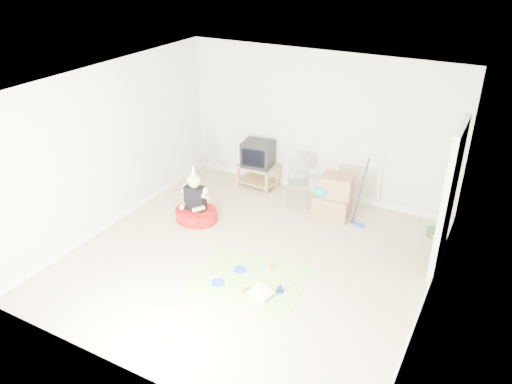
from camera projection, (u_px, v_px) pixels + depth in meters
The scene contains 16 objects.
ground at pixel (249, 258), 7.39m from camera, with size 5.00×5.00×0.00m, color #C2B18B.
doorway_recess at pixel (450, 201), 6.81m from camera, with size 0.02×0.90×2.05m, color black.
tv_stand at pixel (258, 174), 9.39m from camera, with size 0.74×0.51×0.44m.
crt_tv at pixel (258, 154), 9.20m from camera, with size 0.54×0.45×0.47m, color black.
folding_chair at pixel (298, 183), 8.70m from camera, with size 0.50×0.49×0.84m.
cardboard_boxes at pixel (333, 197), 8.36m from camera, with size 0.63×0.50×0.74m.
floor_mop at pixel (358, 211), 8.11m from camera, with size 0.28×0.36×1.08m.
book_pile at pixel (435, 232), 7.94m from camera, with size 0.26×0.30×0.11m.
seated_woman at pixel (196, 208), 8.28m from camera, with size 0.79×0.79×1.03m.
party_mat at pixel (248, 279), 6.94m from camera, with size 1.54×1.12×0.01m, color #ED3193.
birthday_cake at pixel (261, 293), 6.60m from camera, with size 0.31×0.27×0.14m.
blue_plate_near at pixel (240, 269), 7.12m from camera, with size 0.19×0.19×0.01m, color blue.
blue_plate_far at pixel (218, 283), 6.85m from camera, with size 0.19×0.19×0.01m, color blue.
orange_cup_near at pixel (270, 267), 7.13m from camera, with size 0.06×0.06×0.07m, color orange.
orange_cup_far at pixel (243, 289), 6.67m from camera, with size 0.07×0.07×0.07m, color orange.
blue_party_hat at pixel (280, 287), 6.65m from camera, with size 0.10×0.10×0.15m, color #161C9E.
Camera 1 is at (3.00, -5.34, 4.25)m, focal length 35.00 mm.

